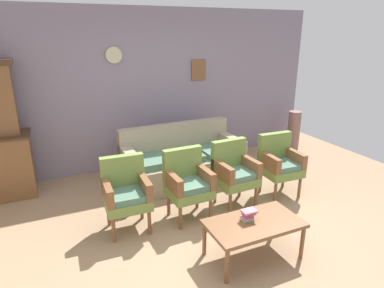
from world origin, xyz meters
The scene contains 10 objects.
ground_plane centered at (0.00, 0.00, 0.00)m, with size 7.68×7.68×0.00m, color #997A5B.
wall_back_with_decor centered at (0.00, 2.63, 1.35)m, with size 6.40×0.09×2.70m.
floral_couch centered at (0.17, 1.65, 0.33)m, with size 1.89×0.86×0.90m.
armchair_row_middle centered at (-0.96, 0.68, 0.50)m, with size 0.54×0.51×0.90m.
armchair_near_cabinet centered at (-0.19, 0.63, 0.50)m, with size 0.53×0.50×0.90m.
armchair_near_couch_end centered at (0.54, 0.68, 0.50)m, with size 0.54×0.52×0.90m.
armchair_by_doorway centered at (1.31, 0.67, 0.50)m, with size 0.54×0.51×0.90m.
coffee_table centered at (0.12, -0.42, 0.38)m, with size 1.00×0.56×0.42m.
book_stack_on_table centered at (0.08, -0.36, 0.49)m, with size 0.16×0.11×0.12m.
floor_vase_by_wall centered at (2.85, 2.15, 0.39)m, with size 0.25×0.25×0.79m, color #805C54.
Camera 1 is at (-1.73, -2.90, 2.31)m, focal length 31.10 mm.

